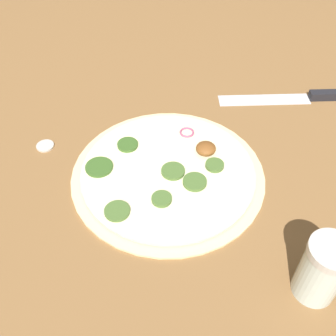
% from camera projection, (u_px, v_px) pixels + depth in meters
% --- Properties ---
extents(ground_plane, '(3.00, 3.00, 0.00)m').
position_uv_depth(ground_plane, '(168.00, 175.00, 0.70)').
color(ground_plane, brown).
extents(pizza, '(0.34, 0.34, 0.03)m').
position_uv_depth(pizza, '(168.00, 172.00, 0.70)').
color(pizza, beige).
rests_on(pizza, ground_plane).
extents(knife, '(0.16, 0.27, 0.02)m').
position_uv_depth(knife, '(307.00, 97.00, 0.86)').
color(knife, silver).
rests_on(knife, ground_plane).
extents(spice_jar, '(0.06, 0.06, 0.10)m').
position_uv_depth(spice_jar, '(322.00, 270.00, 0.51)').
color(spice_jar, silver).
rests_on(spice_jar, ground_plane).
extents(loose_cap, '(0.03, 0.03, 0.01)m').
position_uv_depth(loose_cap, '(45.00, 145.00, 0.75)').
color(loose_cap, beige).
rests_on(loose_cap, ground_plane).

